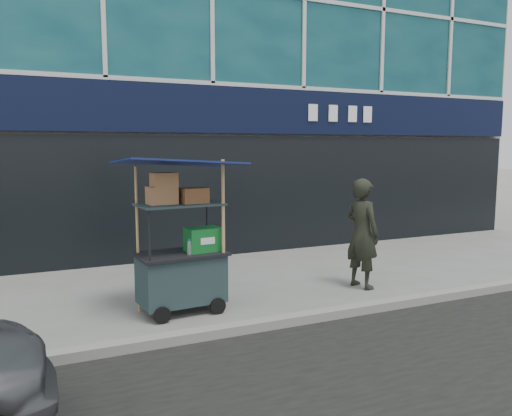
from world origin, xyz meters
name	(u,v)px	position (x,y,z in m)	size (l,w,h in m)	color
ground	(313,315)	(0.00, 0.00, 0.00)	(80.00, 80.00, 0.00)	slate
curb	(322,315)	(0.00, -0.20, 0.06)	(80.00, 0.18, 0.12)	gray
vendor_cart	(182,258)	(-1.51, 0.84, 0.72)	(1.61, 1.20, 2.07)	#1B292E
vendor_man	(362,233)	(1.35, 0.83, 0.85)	(0.62, 0.41, 1.71)	black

